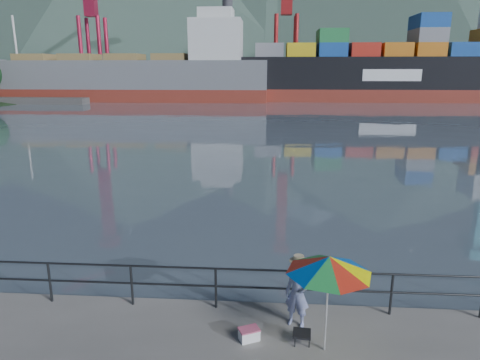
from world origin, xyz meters
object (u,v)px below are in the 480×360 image
beach_umbrella (329,265)px  cooler_bag (249,335)px  fisherman (298,294)px  container_ship (395,67)px  bulk_carrier (141,77)px

beach_umbrella → cooler_bag: 2.32m
fisherman → container_ship: size_ratio=0.03×
cooler_bag → container_ship: 78.08m
beach_umbrella → bulk_carrier: 76.23m
fisherman → beach_umbrella: (0.51, -0.83, 1.10)m
beach_umbrella → container_ship: bearing=74.1°
fisherman → cooler_bag: size_ratio=3.78×
container_ship → bulk_carrier: bearing=-176.6°
bulk_carrier → container_ship: size_ratio=0.95×
cooler_bag → fisherman: bearing=6.4°
beach_umbrella → bulk_carrier: bearing=109.3°
fisherman → container_ship: container_ship is taller
fisherman → cooler_bag: bearing=-127.7°
bulk_carrier → container_ship: bearing=3.4°
beach_umbrella → cooler_bag: (-1.52, 0.22, -1.74)m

